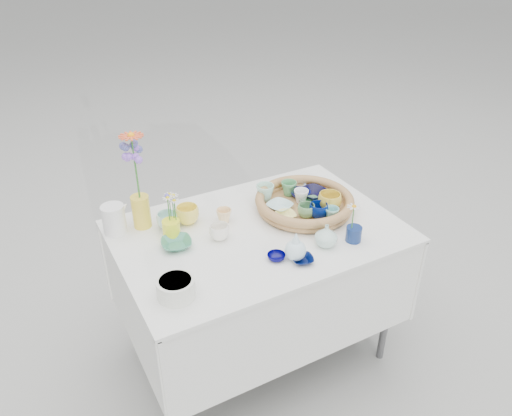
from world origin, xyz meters
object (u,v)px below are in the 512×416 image
wicker_tray (304,203)px  tall_vase_yellow (141,211)px  display_table (258,350)px  bud_vase_seafoam (326,235)px

wicker_tray → tall_vase_yellow: 0.76m
display_table → bud_vase_seafoam: bearing=-50.9°
bud_vase_seafoam → tall_vase_yellow: tall_vase_yellow is taller
display_table → wicker_tray: wicker_tray is taller
display_table → tall_vase_yellow: tall_vase_yellow is taller
wicker_tray → bud_vase_seafoam: 0.31m
tall_vase_yellow → wicker_tray: bearing=-17.7°
wicker_tray → tall_vase_yellow: (-0.73, 0.23, 0.04)m
display_table → tall_vase_yellow: size_ratio=8.20×
wicker_tray → tall_vase_yellow: bearing=162.3°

